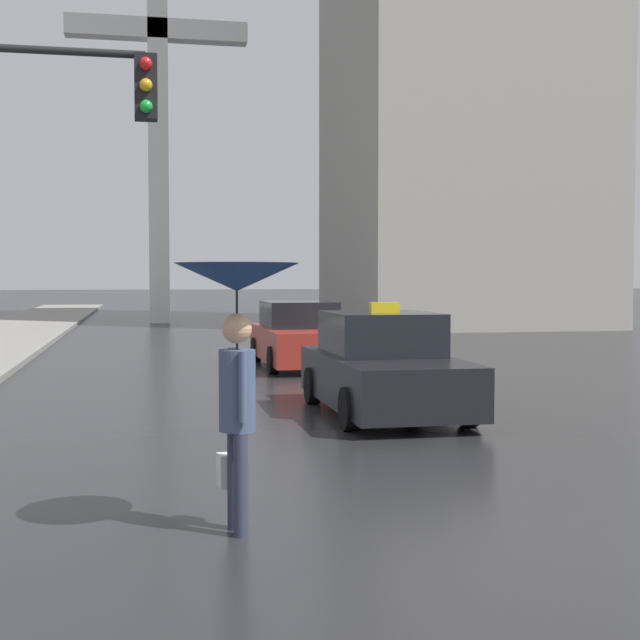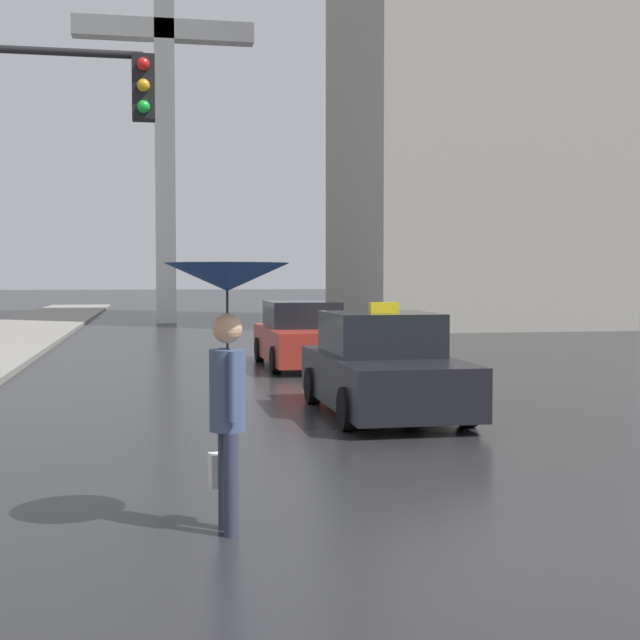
{
  "view_description": "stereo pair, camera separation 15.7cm",
  "coord_description": "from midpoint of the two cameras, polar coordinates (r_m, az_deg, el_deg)",
  "views": [
    {
      "loc": [
        -2.49,
        -5.99,
        2.09
      ],
      "look_at": [
        0.34,
        8.06,
        1.4
      ],
      "focal_mm": 50.0,
      "sensor_mm": 36.0,
      "label": 1
    },
    {
      "loc": [
        -2.33,
        -6.02,
        2.09
      ],
      "look_at": [
        0.34,
        8.06,
        1.4
      ],
      "focal_mm": 50.0,
      "sensor_mm": 36.0,
      "label": 2
    }
  ],
  "objects": [
    {
      "name": "monument_cross",
      "position": [
        42.36,
        -9.82,
        14.11
      ],
      "size": [
        8.12,
        0.9,
        18.45
      ],
      "color": "white",
      "rests_on": "ground_plane"
    },
    {
      "name": "pedestrian_with_umbrella",
      "position": [
        7.23,
        -5.35,
        0.12
      ],
      "size": [
        1.01,
        1.01,
        2.2
      ],
      "rotation": [
        0.0,
        0.0,
        1.7
      ],
      "color": "#2D3347",
      "rests_on": "ground_plane"
    },
    {
      "name": "taxi",
      "position": [
        13.66,
        4.36,
        -3.1
      ],
      "size": [
        1.91,
        4.3,
        1.71
      ],
      "rotation": [
        0.0,
        0.0,
        3.14
      ],
      "color": "black",
      "rests_on": "ground_plane"
    },
    {
      "name": "ground_plane",
      "position": [
        6.8,
        10.95,
        -15.18
      ],
      "size": [
        300.0,
        300.0,
        0.0
      ],
      "primitive_type": "plane",
      "color": "#262628"
    },
    {
      "name": "sedan_red",
      "position": [
        20.87,
        -0.89,
        -1.09
      ],
      "size": [
        1.91,
        4.64,
        1.52
      ],
      "rotation": [
        0.0,
        0.0,
        3.14
      ],
      "color": "#A52D23",
      "rests_on": "ground_plane"
    }
  ]
}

